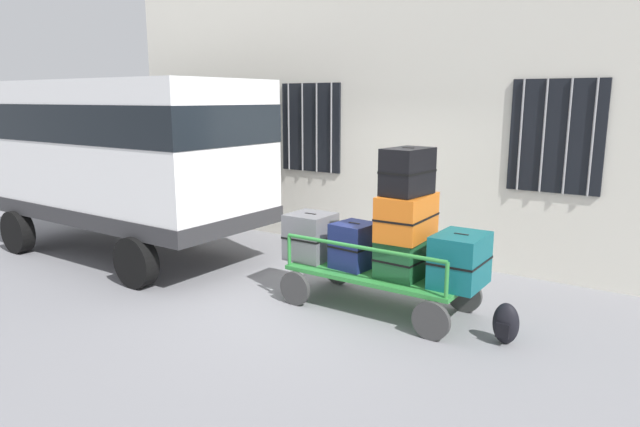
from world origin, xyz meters
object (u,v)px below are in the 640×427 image
object	(u,v)px
luggage_cart	(379,278)
suitcase_center_bottom	(405,257)
backpack	(506,324)
van	(123,150)
suitcase_midright_bottom	(460,260)
suitcase_center_top	(407,171)
suitcase_midleft_bottom	(354,245)
suitcase_left_bottom	(311,236)
suitcase_center_middle	(407,217)

from	to	relation	value
luggage_cart	suitcase_center_bottom	size ratio (longest dim) A/B	3.21
backpack	van	bearing A→B (deg)	-179.84
luggage_cart	suitcase_midright_bottom	distance (m)	1.06
suitcase_center_top	backpack	distance (m)	1.93
suitcase_center_bottom	backpack	xyz separation A→B (m)	(1.24, -0.15, -0.47)
suitcase_midleft_bottom	suitcase_center_bottom	world-z (taller)	suitcase_midleft_bottom
suitcase_midleft_bottom	suitcase_center_bottom	size ratio (longest dim) A/B	0.80
suitcase_center_top	suitcase_midright_bottom	world-z (taller)	suitcase_center_top
luggage_cart	suitcase_left_bottom	bearing A→B (deg)	-178.37
luggage_cart	suitcase_midright_bottom	xyz separation A→B (m)	(0.98, 0.04, 0.39)
van	suitcase_midright_bottom	bearing A→B (deg)	1.94
suitcase_center_middle	backpack	xyz separation A→B (m)	(1.24, -0.17, -0.95)
suitcase_midleft_bottom	backpack	distance (m)	1.97
suitcase_center_top	suitcase_midright_bottom	bearing A→B (deg)	1.58
suitcase_center_top	suitcase_midright_bottom	xyz separation A→B (m)	(0.66, 0.02, -0.93)
van	suitcase_center_top	size ratio (longest dim) A/B	7.39
suitcase_center_bottom	backpack	size ratio (longest dim) A/B	1.57
backpack	suitcase_center_top	bearing A→B (deg)	172.97
backpack	suitcase_center_middle	bearing A→B (deg)	172.13
van	luggage_cart	xyz separation A→B (m)	(4.57, 0.15, -1.32)
suitcase_center_middle	backpack	distance (m)	1.57
suitcase_center_bottom	luggage_cart	bearing A→B (deg)	-176.44
luggage_cart	van	bearing A→B (deg)	-178.10
suitcase_center_top	suitcase_left_bottom	bearing A→B (deg)	-177.96
van	suitcase_center_bottom	bearing A→B (deg)	2.01
suitcase_left_bottom	backpack	world-z (taller)	suitcase_left_bottom
luggage_cart	suitcase_midleft_bottom	size ratio (longest dim) A/B	3.99
suitcase_center_top	van	bearing A→B (deg)	-178.01
suitcase_midleft_bottom	suitcase_center_middle	size ratio (longest dim) A/B	0.69
suitcase_center_middle	suitcase_midright_bottom	bearing A→B (deg)	-0.03
suitcase_midleft_bottom	suitcase_midright_bottom	bearing A→B (deg)	3.28
suitcase_center_middle	suitcase_center_top	distance (m)	0.52
backpack	suitcase_midright_bottom	bearing A→B (deg)	163.68
suitcase_left_bottom	suitcase_midleft_bottom	size ratio (longest dim) A/B	1.07
suitcase_center_bottom	suitcase_midright_bottom	size ratio (longest dim) A/B	1.01
suitcase_center_bottom	suitcase_midright_bottom	bearing A→B (deg)	1.43
van	luggage_cart	world-z (taller)	van
luggage_cart	suitcase_center_bottom	world-z (taller)	suitcase_center_bottom
suitcase_left_bottom	suitcase_center_bottom	world-z (taller)	suitcase_left_bottom
van	backpack	size ratio (longest dim) A/B	10.90
backpack	luggage_cart	bearing A→B (deg)	175.10
suitcase_midleft_bottom	suitcase_center_bottom	distance (m)	0.66
van	backpack	bearing A→B (deg)	0.16
suitcase_left_bottom	backpack	size ratio (longest dim) A/B	1.35
luggage_cart	suitcase_center_top	bearing A→B (deg)	3.25
suitcase_center_bottom	suitcase_left_bottom	bearing A→B (deg)	-177.89
suitcase_center_middle	suitcase_midright_bottom	xyz separation A→B (m)	(0.66, -0.00, -0.41)
suitcase_center_bottom	van	bearing A→B (deg)	-177.99
suitcase_midleft_bottom	suitcase_center_top	distance (m)	1.15
backpack	suitcase_center_bottom	bearing A→B (deg)	172.89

